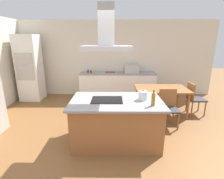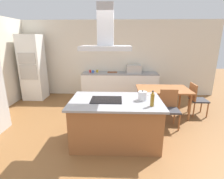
{
  "view_description": "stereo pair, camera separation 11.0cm",
  "coord_description": "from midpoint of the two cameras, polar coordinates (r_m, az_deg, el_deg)",
  "views": [
    {
      "loc": [
        -0.07,
        -3.18,
        2.04
      ],
      "look_at": [
        -0.09,
        0.4,
        1.0
      ],
      "focal_mm": 27.74,
      "sensor_mm": 36.0,
      "label": 1
    },
    {
      "loc": [
        0.04,
        -3.18,
        2.04
      ],
      "look_at": [
        -0.09,
        0.4,
        1.0
      ],
      "focal_mm": 27.74,
      "sensor_mm": 36.0,
      "label": 2
    }
  ],
  "objects": [
    {
      "name": "wall_oven_stack",
      "position": [
        6.57,
        -24.18,
        6.58
      ],
      "size": [
        0.7,
        0.66,
        2.2
      ],
      "color": "white",
      "rests_on": "ground"
    },
    {
      "name": "cutting_board",
      "position": [
        6.21,
        0.64,
        5.72
      ],
      "size": [
        0.34,
        0.24,
        0.02
      ],
      "primitive_type": "cube",
      "color": "brown",
      "rests_on": "back_counter"
    },
    {
      "name": "dining_table",
      "position": [
        4.95,
        17.04,
        -0.64
      ],
      "size": [
        1.4,
        0.9,
        0.75
      ],
      "color": "#995B33",
      "rests_on": "ground"
    },
    {
      "name": "coffee_mug_blue",
      "position": [
        6.19,
        -5.78,
        5.94
      ],
      "size": [
        0.08,
        0.08,
        0.09
      ],
      "primitive_type": "cylinder",
      "color": "#2D56B2",
      "rests_on": "back_counter"
    },
    {
      "name": "coffee_mug_yellow",
      "position": [
        6.24,
        -4.39,
        6.05
      ],
      "size": [
        0.08,
        0.08,
        0.09
      ],
      "primitive_type": "cylinder",
      "color": "gold",
      "rests_on": "back_counter"
    },
    {
      "name": "cooktop",
      "position": [
        3.38,
        -0.94,
        -3.41
      ],
      "size": [
        0.6,
        0.44,
        0.01
      ],
      "primitive_type": "cube",
      "color": "black",
      "rests_on": "kitchen_island"
    },
    {
      "name": "countertop_microwave",
      "position": [
        6.17,
        7.71,
        6.73
      ],
      "size": [
        0.5,
        0.38,
        0.28
      ],
      "primitive_type": "cube",
      "color": "#B2AFAA",
      "rests_on": "back_counter"
    },
    {
      "name": "tea_kettle",
      "position": [
        3.42,
        10.9,
        -2.05
      ],
      "size": [
        0.22,
        0.17,
        0.2
      ],
      "color": "silver",
      "rests_on": "kitchen_island"
    },
    {
      "name": "chair_at_right_end",
      "position": [
        5.3,
        26.5,
        -2.34
      ],
      "size": [
        0.42,
        0.42,
        0.89
      ],
      "color": "#333338",
      "rests_on": "ground"
    },
    {
      "name": "olive_oil_bottle",
      "position": [
        3.14,
        14.12,
        -3.28
      ],
      "size": [
        0.07,
        0.07,
        0.28
      ],
      "color": "olive",
      "rests_on": "kitchen_island"
    },
    {
      "name": "wall_back",
      "position": [
        6.46,
        2.24,
        10.07
      ],
      "size": [
        7.2,
        0.1,
        2.7
      ],
      "primitive_type": "cube",
      "color": "beige",
      "rests_on": "ground"
    },
    {
      "name": "kitchen_island",
      "position": [
        3.55,
        2.11,
        -10.35
      ],
      "size": [
        1.78,
        1.1,
        0.9
      ],
      "color": "#995B33",
      "rests_on": "ground"
    },
    {
      "name": "range_hood",
      "position": [
        3.18,
        -1.04,
        17.32
      ],
      "size": [
        0.9,
        0.55,
        0.78
      ],
      "color": "#ADADB2"
    },
    {
      "name": "ground",
      "position": [
        5.1,
        2.08,
        -7.37
      ],
      "size": [
        16.0,
        16.0,
        0.0
      ],
      "primitive_type": "plane",
      "color": "brown"
    },
    {
      "name": "coffee_mug_red",
      "position": [
        6.27,
        -6.71,
        6.03
      ],
      "size": [
        0.08,
        0.08,
        0.09
      ],
      "primitive_type": "cylinder",
      "color": "red",
      "rests_on": "back_counter"
    },
    {
      "name": "chair_facing_island",
      "position": [
        4.39,
        19.01,
        -5.13
      ],
      "size": [
        0.42,
        0.42,
        0.89
      ],
      "color": "#333338",
      "rests_on": "ground"
    },
    {
      "name": "back_counter",
      "position": [
        6.26,
        3.05,
        1.48
      ],
      "size": [
        2.67,
        0.62,
        0.9
      ],
      "color": "white",
      "rests_on": "ground"
    }
  ]
}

